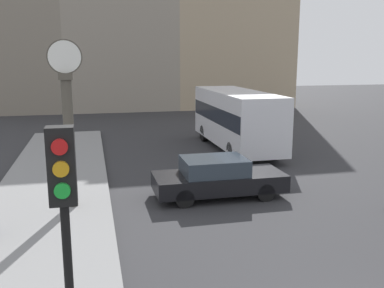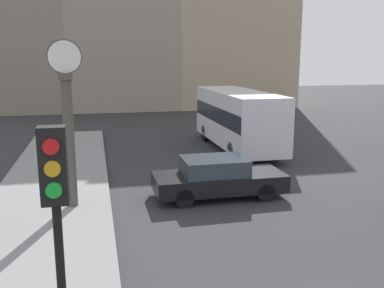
# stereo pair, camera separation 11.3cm
# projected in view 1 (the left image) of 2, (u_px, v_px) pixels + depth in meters

# --- Properties ---
(sidewalk_corner) EXTENTS (3.88, 24.15, 0.16)m
(sidewalk_corner) POSITION_uv_depth(u_px,v_px,m) (52.00, 193.00, 14.87)
(sidewalk_corner) COLOR gray
(sidewalk_corner) RESTS_ON ground_plane
(building_row) EXTENTS (28.41, 5.00, 18.87)m
(building_row) POSITION_uv_depth(u_px,v_px,m) (142.00, 5.00, 37.59)
(building_row) COLOR gray
(building_row) RESTS_ON ground_plane
(sedan_car) EXTENTS (4.43, 1.80, 1.37)m
(sedan_car) POSITION_uv_depth(u_px,v_px,m) (218.00, 177.00, 14.54)
(sedan_car) COLOR black
(sedan_car) RESTS_ON ground_plane
(bus_distant) EXTENTS (2.38, 8.04, 3.00)m
(bus_distant) POSITION_uv_depth(u_px,v_px,m) (236.00, 117.00, 21.86)
(bus_distant) COLOR silver
(bus_distant) RESTS_ON ground_plane
(traffic_light_near) EXTENTS (0.26, 0.24, 3.92)m
(traffic_light_near) POSITION_uv_depth(u_px,v_px,m) (66.00, 239.00, 4.20)
(traffic_light_near) COLOR black
(traffic_light_near) RESTS_ON sidewalk_corner
(street_clock) EXTENTS (1.01, 0.41, 5.06)m
(street_clock) POSITION_uv_depth(u_px,v_px,m) (69.00, 125.00, 12.83)
(street_clock) COLOR #4C473D
(street_clock) RESTS_ON sidewalk_corner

